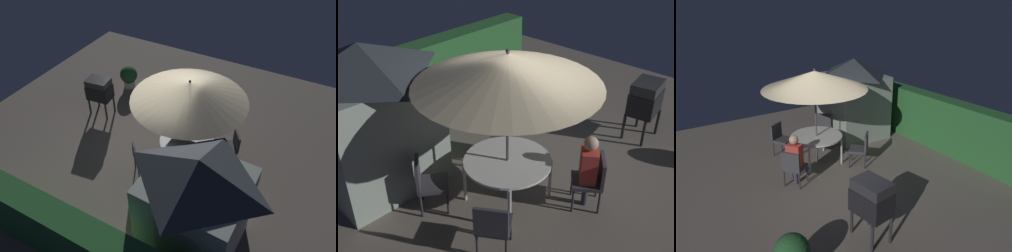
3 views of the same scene
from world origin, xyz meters
The scene contains 12 objects.
ground_plane centered at (0.00, 0.00, 0.00)m, with size 11.00×11.00×0.00m, color #6B6056.
hedge_backdrop centered at (0.00, 3.50, 0.76)m, with size 6.16×0.53×1.52m.
garden_shed centered at (-2.08, 2.00, 1.25)m, with size 1.99×1.83×2.46m.
patio_table centered at (-0.99, 0.04, 0.71)m, with size 1.37×1.37×0.76m.
patio_umbrella centered at (-0.99, 0.04, 2.26)m, with size 2.67×2.67×2.55m.
bbq_grill centered at (2.22, -0.64, 0.85)m, with size 0.76×0.59×1.20m.
chair_near_shed centered at (-0.21, -1.02, 0.52)m, with size 0.65×0.65×0.90m.
chair_far_side centered at (-0.16, 0.91, 0.52)m, with size 0.65×0.65×0.90m.
chair_toward_hedge centered at (-1.98, 0.80, 0.52)m, with size 0.65×0.65×0.90m.
chair_toward_house centered at (-1.97, -0.59, 0.52)m, with size 0.64×0.64×0.90m.
potted_plant_by_shed centered at (2.26, -2.23, 0.43)m, with size 0.59×0.59×0.78m.
person_in_red centered at (-0.26, -0.95, 0.78)m, with size 0.42×0.39×1.26m.
Camera 1 is at (-3.34, 5.42, 6.35)m, focal length 34.56 mm.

